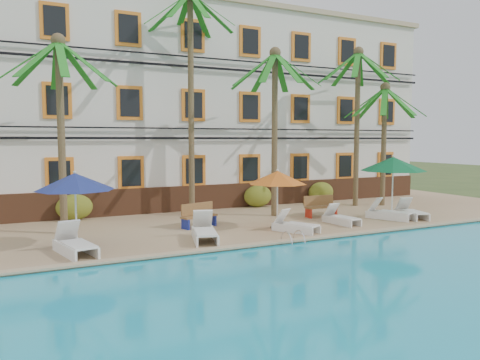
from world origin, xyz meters
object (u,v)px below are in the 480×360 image
palm_d (357,105)px  lounger_c (295,225)px  umbrella_green (393,164)px  pool_ladder (293,242)px  palm_b (191,75)px  bench_right (320,206)px  palm_e (384,126)px  lounger_f (411,212)px  bench_left (198,215)px  palm_a (60,106)px  umbrella_blue (75,182)px  lounger_b (205,231)px  lounger_d (341,218)px  lounger_e (389,212)px  palm_c (275,108)px  umbrella_red (277,178)px  lounger_a (75,244)px

palm_d → lounger_c: 9.23m
umbrella_green → pool_ladder: umbrella_green is taller
palm_b → lounger_c: size_ratio=5.40×
lounger_c → bench_right: size_ratio=1.21×
palm_e → umbrella_green: palm_e is taller
lounger_f → bench_left: (-9.01, 2.15, 0.19)m
palm_a → palm_d: size_ratio=0.89×
umbrella_blue → palm_e: bearing=11.1°
lounger_b → lounger_d: (6.08, 0.46, -0.06)m
umbrella_blue → umbrella_green: (12.81, -0.34, 0.26)m
lounger_e → bench_left: 8.18m
lounger_d → lounger_e: (2.54, -0.00, 0.03)m
palm_c → umbrella_green: palm_c is taller
lounger_c → lounger_d: lounger_c is taller
palm_e → bench_right: size_ratio=4.11×
umbrella_blue → bench_left: (4.68, 1.58, -1.60)m
palm_a → umbrella_blue: bearing=-87.4°
palm_e → umbrella_red: (-8.09, -2.99, -2.15)m
umbrella_blue → lounger_c: 7.80m
palm_b → bench_left: bearing=-105.7°
palm_e → umbrella_blue: palm_e is taller
palm_a → lounger_e: size_ratio=3.58×
palm_a → bench_left: size_ratio=4.51×
palm_d → umbrella_red: (-6.72, -3.46, -3.18)m
palm_a → lounger_c: (7.65, -3.44, -4.32)m
palm_a → palm_c: bearing=0.4°
palm_a → bench_right: palm_a is taller
umbrella_red → lounger_b: bearing=-166.1°
palm_e → lounger_e: bearing=-129.7°
palm_e → pool_ladder: 11.11m
umbrella_blue → lounger_b: umbrella_blue is taller
palm_c → lounger_a: palm_c is taller
palm_c → lounger_d: palm_c is taller
palm_b → pool_ladder: size_ratio=13.34×
palm_d → palm_e: (1.37, -0.47, -1.03)m
bench_left → palm_e: bearing=7.6°
palm_a → palm_c: palm_c is taller
umbrella_green → pool_ladder: (-6.26, -1.96, -2.34)m
palm_c → lounger_c: (-1.17, -3.51, -4.49)m
palm_a → palm_c: 8.82m
palm_e → umbrella_blue: size_ratio=2.58×
lounger_d → lounger_f: 3.61m
lounger_d → bench_left: size_ratio=1.10×
palm_e → lounger_b: bearing=-161.5°
lounger_d → bench_left: 5.74m
palm_b → lounger_c: 8.16m
palm_b → palm_c: (3.26, -1.69, -1.45)m
palm_e → lounger_f: 5.52m
palm_b → palm_c: palm_b is taller
umbrella_green → lounger_b: umbrella_green is taller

